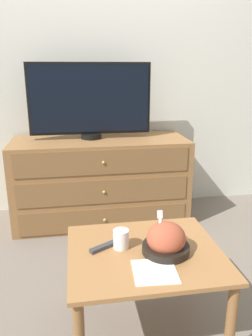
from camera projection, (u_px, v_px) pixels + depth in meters
The scene contains 9 objects.
ground_plane at pixel (101, 204), 3.09m from camera, with size 12.00×12.00×0.00m, color #70665B.
wall_back at pixel (97, 59), 2.73m from camera, with size 12.00×0.05×2.60m.
dresser at pixel (101, 180), 2.70m from camera, with size 1.39×0.56×0.69m.
tv at pixel (90, 100), 2.54m from camera, with size 0.95×0.16×0.59m.
coffee_table at pixel (145, 264), 1.52m from camera, with size 0.70×0.60×0.43m.
takeout_bowl at pixel (166, 241), 1.47m from camera, with size 0.21×0.21×0.19m.
drink_cup at pixel (121, 240), 1.52m from camera, with size 0.07×0.07×0.09m.
napkin at pixel (155, 271), 1.35m from camera, with size 0.19×0.19×0.00m.
remote_control at pixel (104, 247), 1.52m from camera, with size 0.14×0.10×0.02m.
Camera 1 is at (-0.22, -2.86, 1.23)m, focal length 35.00 mm.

